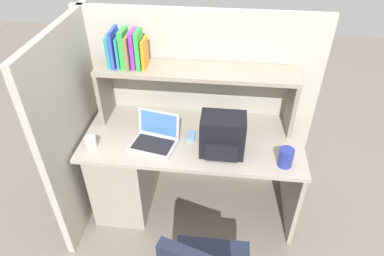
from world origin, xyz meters
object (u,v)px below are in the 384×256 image
object	(u,v)px
backpack	(223,136)
computer_mouse	(191,136)
snack_canister	(286,157)
paper_cup	(91,142)
laptop	(155,137)

from	to	relation	value
backpack	computer_mouse	bearing A→B (deg)	150.02
snack_canister	paper_cup	bearing A→B (deg)	178.63
paper_cup	computer_mouse	bearing A→B (deg)	15.21
laptop	paper_cup	bearing A→B (deg)	-166.68
computer_mouse	snack_canister	world-z (taller)	snack_canister
snack_canister	laptop	bearing A→B (deg)	171.37
laptop	computer_mouse	world-z (taller)	laptop
paper_cup	snack_canister	bearing A→B (deg)	-1.37
laptop	backpack	distance (m)	0.49
laptop	backpack	size ratio (longest dim) A/B	1.18
backpack	paper_cup	xyz separation A→B (m)	(-0.92, -0.05, -0.10)
backpack	paper_cup	world-z (taller)	backpack
laptop	snack_canister	world-z (taller)	laptop
laptop	snack_canister	xyz separation A→B (m)	(0.90, -0.14, 0.02)
laptop	backpack	world-z (taller)	backpack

